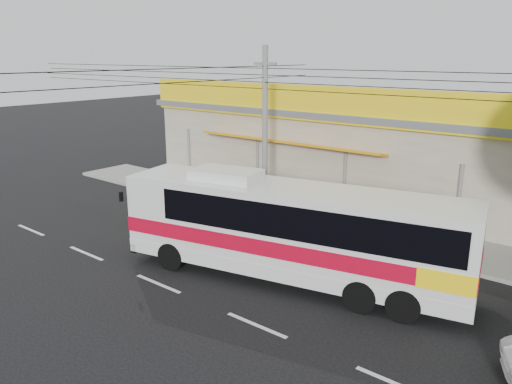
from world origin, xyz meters
TOP-DOWN VIEW (x-y plane):
  - ground at (0.00, 0.00)m, footprint 120.00×120.00m
  - sidewalk at (0.00, 6.00)m, footprint 30.00×3.20m
  - lane_markings at (0.00, -2.50)m, footprint 50.00×0.12m
  - storefront_building at (-0.01, 11.54)m, footprint 22.60×9.20m
  - coach_bus at (3.23, 0.41)m, footprint 11.34×4.64m
  - motorbike_red at (-5.41, 6.02)m, footprint 1.89×0.87m
  - motorbike_dark at (-6.71, 5.85)m, footprint 1.68×0.91m
  - utility_pole at (-1.46, 4.87)m, footprint 34.00×14.00m

SIDE VIEW (x-z plane):
  - ground at x=0.00m, z-range 0.00..0.00m
  - lane_markings at x=0.00m, z-range -0.01..0.01m
  - sidewalk at x=0.00m, z-range 0.00..0.15m
  - motorbike_red at x=-5.41m, z-range 0.15..1.11m
  - motorbike_dark at x=-6.71m, z-range 0.15..1.12m
  - coach_bus at x=3.23m, z-range 0.12..3.54m
  - storefront_building at x=-0.01m, z-range -0.55..5.15m
  - utility_pole at x=-1.46m, z-range 2.41..9.81m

